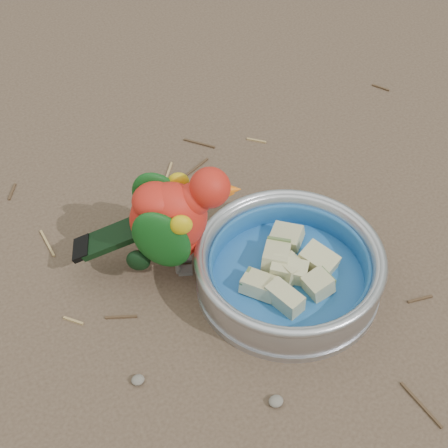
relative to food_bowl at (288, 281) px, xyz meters
name	(u,v)px	position (x,y,z in m)	size (l,w,h in m)	color
ground	(257,349)	(-0.08, -0.07, -0.01)	(60.00, 60.00, 0.00)	brown
food_bowl	(288,281)	(0.00, 0.00, 0.00)	(0.24, 0.24, 0.02)	#B2B2BA
bowl_wall	(289,266)	(0.00, 0.00, 0.03)	(0.24, 0.24, 0.04)	#B2B2BA
fruit_wedges	(289,270)	(0.00, 0.00, 0.02)	(0.14, 0.14, 0.03)	#C4BE89
lory_parrot	(172,225)	(-0.12, 0.09, 0.07)	(0.09, 0.20, 0.16)	red
ground_debris	(207,295)	(-0.10, 0.03, -0.01)	(0.90, 0.80, 0.01)	#A98852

